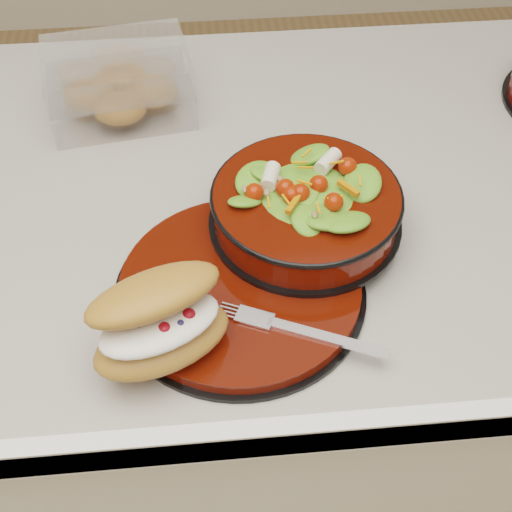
{
  "coord_description": "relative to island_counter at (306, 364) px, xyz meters",
  "views": [
    {
      "loc": [
        -0.15,
        -0.7,
        1.53
      ],
      "look_at": [
        -0.1,
        -0.17,
        0.94
      ],
      "focal_mm": 50.0,
      "sensor_mm": 36.0,
      "label": 1
    }
  ],
  "objects": [
    {
      "name": "fork",
      "position": [
        -0.06,
        -0.26,
        0.47
      ],
      "size": [
        0.16,
        0.08,
        0.0
      ],
      "rotation": [
        0.0,
        0.0,
        1.15
      ],
      "color": "silver",
      "rests_on": "dinner_plate"
    },
    {
      "name": "salad_bowl",
      "position": [
        -0.04,
        -0.1,
        0.5
      ],
      "size": [
        0.23,
        0.23,
        0.1
      ],
      "rotation": [
        0.0,
        0.0,
        0.21
      ],
      "color": "black",
      "rests_on": "dinner_plate"
    },
    {
      "name": "island_counter",
      "position": [
        0.0,
        0.0,
        0.0
      ],
      "size": [
        1.24,
        0.74,
        0.9
      ],
      "color": "white",
      "rests_on": "ground"
    },
    {
      "name": "pastry_box",
      "position": [
        -0.27,
        0.17,
        0.49
      ],
      "size": [
        0.22,
        0.17,
        0.09
      ],
      "rotation": [
        0.0,
        0.0,
        0.14
      ],
      "color": "white",
      "rests_on": "island_counter"
    },
    {
      "name": "dinner_plate",
      "position": [
        -0.12,
        -0.19,
        0.46
      ],
      "size": [
        0.29,
        0.29,
        0.02
      ],
      "rotation": [
        0.0,
        0.0,
        0.09
      ],
      "color": "black",
      "rests_on": "island_counter"
    },
    {
      "name": "croissant",
      "position": [
        -0.21,
        -0.27,
        0.51
      ],
      "size": [
        0.16,
        0.14,
        0.09
      ],
      "rotation": [
        0.0,
        0.0,
        0.4
      ],
      "color": "#B77438",
      "rests_on": "dinner_plate"
    }
  ]
}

